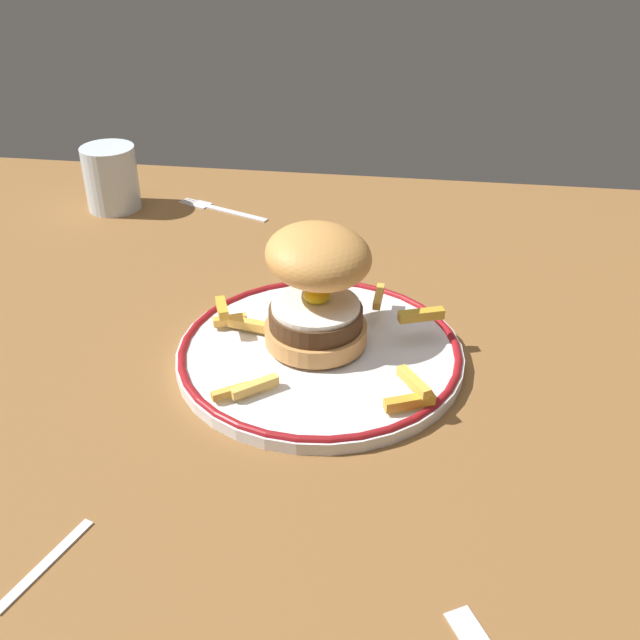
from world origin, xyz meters
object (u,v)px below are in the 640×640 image
object	(u,v)px
water_glass	(112,181)
fork	(220,209)
burger	(313,283)
dinner_plate	(320,353)

from	to	relation	value
water_glass	fork	bearing A→B (deg)	4.79
fork	burger	bearing A→B (deg)	-60.89
burger	fork	size ratio (longest dim) A/B	1.05
water_glass	fork	distance (cm)	15.37
dinner_plate	burger	bearing A→B (deg)	115.48
burger	fork	bearing A→B (deg)	119.11
burger	dinner_plate	bearing A→B (deg)	-64.52
dinner_plate	water_glass	size ratio (longest dim) A/B	3.20
burger	fork	distance (cm)	37.41
burger	fork	xyz separation A→B (cm)	(-17.87, 32.09, -7.14)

